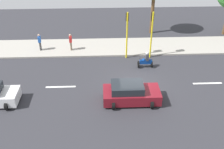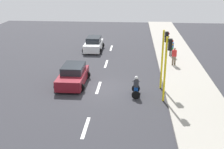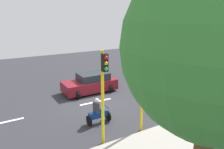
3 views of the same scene
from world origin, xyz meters
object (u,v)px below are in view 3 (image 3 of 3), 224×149
object	(u,v)px
car_maroon	(90,83)
traffic_light_midblock	(103,86)
car_white	(182,68)
motorcycle	(98,113)
traffic_light_corner	(144,78)
street_tree_center	(217,50)

from	to	relation	value
car_maroon	traffic_light_midblock	size ratio (longest dim) A/B	0.92
car_white	motorcycle	xyz separation A→B (m)	(4.75, -12.10, -0.07)
car_maroon	traffic_light_corner	world-z (taller)	traffic_light_corner
car_white	street_tree_center	size ratio (longest dim) A/B	0.55
traffic_light_corner	traffic_light_midblock	world-z (taller)	same
car_white	traffic_light_midblock	bearing A→B (deg)	-62.27
motorcycle	street_tree_center	distance (m)	9.34
car_white	traffic_light_corner	size ratio (longest dim) A/B	0.87
car_maroon	traffic_light_midblock	world-z (taller)	traffic_light_midblock
motorcycle	car_maroon	bearing A→B (deg)	159.29
car_maroon	motorcycle	distance (m)	5.29
car_maroon	car_white	bearing A→B (deg)	88.91
motorcycle	car_white	bearing A→B (deg)	111.46
motorcycle	traffic_light_corner	world-z (taller)	traffic_light_corner
traffic_light_corner	traffic_light_midblock	distance (m)	2.28
motorcycle	traffic_light_corner	xyz separation A→B (m)	(1.98, 1.56, 2.29)
traffic_light_corner	traffic_light_midblock	size ratio (longest dim) A/B	1.00
street_tree_center	traffic_light_corner	bearing A→B (deg)	150.02
car_maroon	traffic_light_corner	size ratio (longest dim) A/B	0.92
traffic_light_corner	car_white	bearing A→B (deg)	122.59
motorcycle	street_tree_center	size ratio (longest dim) A/B	0.22
car_white	traffic_light_midblock	size ratio (longest dim) A/B	0.87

